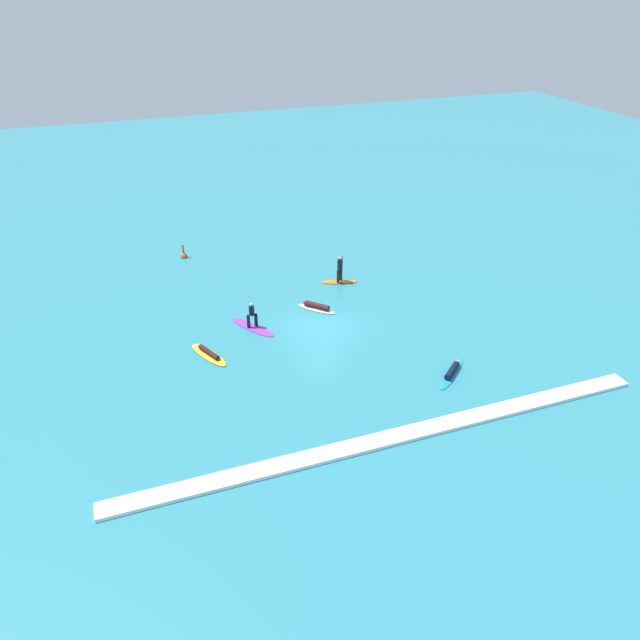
# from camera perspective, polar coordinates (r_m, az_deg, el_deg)

# --- Properties ---
(ground_plane) EXTENTS (120.00, 120.00, 0.00)m
(ground_plane) POSITION_cam_1_polar(r_m,az_deg,el_deg) (34.32, 0.00, -0.71)
(ground_plane) COLOR teal
(ground_plane) RESTS_ON ground
(surfer_on_yellow_board) EXTENTS (1.94, 2.98, 0.39)m
(surfer_on_yellow_board) POSITION_cam_1_polar(r_m,az_deg,el_deg) (32.37, -10.81, -3.25)
(surfer_on_yellow_board) COLOR yellow
(surfer_on_yellow_board) RESTS_ON ground_plane
(surfer_on_purple_board) EXTENTS (2.37, 3.12, 1.65)m
(surfer_on_purple_board) POSITION_cam_1_polar(r_m,az_deg,el_deg) (34.31, -6.61, -0.22)
(surfer_on_purple_board) COLOR purple
(surfer_on_purple_board) RESTS_ON ground_plane
(surfer_on_orange_board) EXTENTS (2.48, 1.28, 2.13)m
(surfer_on_orange_board) POSITION_cam_1_polar(r_m,az_deg,el_deg) (39.05, 1.92, 4.41)
(surfer_on_orange_board) COLOR orange
(surfer_on_orange_board) RESTS_ON ground_plane
(surfer_on_blue_board) EXTENTS (2.77, 2.48, 0.42)m
(surfer_on_blue_board) POSITION_cam_1_polar(r_m,az_deg,el_deg) (31.18, 12.77, -4.92)
(surfer_on_blue_board) COLOR #1E8CD1
(surfer_on_blue_board) RESTS_ON ground_plane
(surfer_on_white_board) EXTENTS (2.21, 2.22, 0.45)m
(surfer_on_white_board) POSITION_cam_1_polar(r_m,az_deg,el_deg) (36.01, -0.35, 1.28)
(surfer_on_white_board) COLOR white
(surfer_on_white_board) RESTS_ON ground_plane
(marker_buoy) EXTENTS (0.46, 0.46, 1.14)m
(marker_buoy) POSITION_cam_1_polar(r_m,az_deg,el_deg) (43.85, -13.14, 6.18)
(marker_buoy) COLOR #E55119
(marker_buoy) RESTS_ON ground_plane
(wave_crest) EXTENTS (25.56, 0.90, 0.18)m
(wave_crest) POSITION_cam_1_polar(r_m,az_deg,el_deg) (26.89, 7.27, -11.27)
(wave_crest) COLOR white
(wave_crest) RESTS_ON ground_plane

